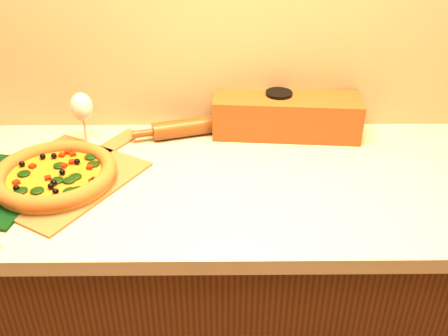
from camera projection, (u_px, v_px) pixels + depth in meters
cabinet at (226, 300)px, 1.61m from camera, size 2.80×0.65×0.86m
countertop at (227, 183)px, 1.38m from camera, size 2.84×0.68×0.04m
pizza_peel at (63, 176)px, 1.36m from camera, size 0.50×0.55×0.01m
pizza at (55, 174)px, 1.32m from camera, size 0.33×0.33×0.05m
rolling_pin at (198, 126)px, 1.57m from camera, size 0.41×0.14×0.06m
bread_bag at (286, 116)px, 1.56m from camera, size 0.46×0.18×0.12m
wine_glass at (82, 108)px, 1.48m from camera, size 0.07×0.07×0.16m
dark_jar at (278, 112)px, 1.57m from camera, size 0.08×0.08×0.13m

